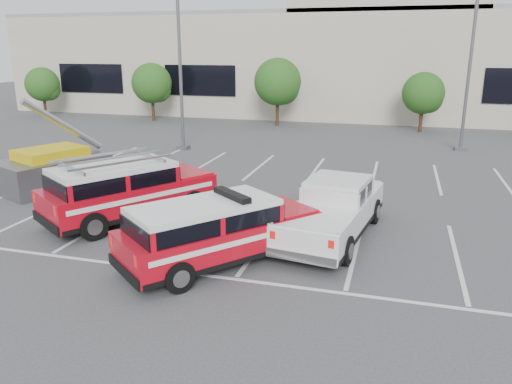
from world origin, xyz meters
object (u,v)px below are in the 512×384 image
at_px(tree_mid_left, 279,84).
at_px(convention_building, 363,57).
at_px(white_pickup, 333,215).
at_px(ladder_suv, 127,194).
at_px(tree_left, 153,85).
at_px(tree_mid_right, 425,95).
at_px(utility_rig, 49,170).
at_px(fire_chief_suv, 218,236).
at_px(light_pole_left, 180,54).
at_px(tree_far_left, 44,86).
at_px(light_pole_mid, 471,54).

bearing_deg(tree_mid_left, convention_building, 62.60).
xyz_separation_m(white_pickup, ladder_suv, (-6.74, -0.31, 0.19)).
distance_m(tree_left, tree_mid_right, 20.00).
height_order(tree_left, utility_rig, tree_left).
distance_m(tree_left, tree_mid_left, 10.00).
bearing_deg(fire_chief_suv, utility_rig, -170.08).
xyz_separation_m(tree_left, light_pole_left, (6.91, -10.05, 2.41)).
bearing_deg(fire_chief_suv, white_pickup, 85.06).
relative_size(convention_building, white_pickup, 10.33).
distance_m(tree_far_left, tree_mid_right, 30.00).
xyz_separation_m(tree_far_left, ladder_suv, (20.08, -21.62, -1.63)).
bearing_deg(tree_far_left, convention_building, 21.37).
height_order(ladder_suv, utility_rig, utility_rig).
relative_size(tree_far_left, tree_left, 0.90).
relative_size(tree_mid_left, ladder_suv, 0.83).
xyz_separation_m(light_pole_left, fire_chief_suv, (7.26, -14.02, -4.42)).
relative_size(tree_mid_right, white_pickup, 0.69).
xyz_separation_m(white_pickup, utility_rig, (-11.83, 2.33, 0.06)).
bearing_deg(utility_rig, white_pickup, 11.82).
bearing_deg(white_pickup, convention_building, 101.62).
bearing_deg(utility_rig, light_pole_mid, 60.37).
height_order(light_pole_left, ladder_suv, light_pole_left).
relative_size(convention_building, light_pole_mid, 5.86).
distance_m(light_pole_left, utility_rig, 10.16).
bearing_deg(utility_rig, ladder_suv, -4.42).
height_order(tree_mid_left, white_pickup, tree_mid_left).
bearing_deg(ladder_suv, tree_mid_right, 98.19).
distance_m(tree_far_left, light_pole_mid, 32.59).
relative_size(convention_building, tree_mid_left, 12.38).
bearing_deg(tree_far_left, tree_mid_left, 0.00).
distance_m(tree_far_left, white_pickup, 34.30).
relative_size(tree_far_left, ladder_suv, 0.69).
relative_size(fire_chief_suv, utility_rig, 1.09).
bearing_deg(light_pole_mid, convention_building, 113.26).
bearing_deg(tree_left, white_pickup, -51.72).
xyz_separation_m(tree_far_left, tree_mid_right, (30.00, 0.00, 0.00)).
xyz_separation_m(tree_mid_left, utility_rig, (-5.01, -18.98, -2.30)).
xyz_separation_m(tree_mid_left, light_pole_mid, (11.91, -6.05, 2.14)).
bearing_deg(tree_mid_right, light_pole_left, -142.50).
height_order(light_pole_left, fire_chief_suv, light_pole_left).
distance_m(light_pole_mid, utility_rig, 21.76).
distance_m(convention_building, ladder_suv, 32.06).
height_order(tree_left, ladder_suv, tree_left).
xyz_separation_m(convention_building, light_pole_mid, (6.82, -15.86, 0.47)).
bearing_deg(fire_chief_suv, ladder_suv, -172.01).
distance_m(light_pole_mid, white_pickup, 16.71).
xyz_separation_m(tree_left, white_pickup, (16.81, -21.31, -2.09)).
distance_m(convention_building, fire_chief_suv, 34.12).
distance_m(convention_building, utility_rig, 30.77).
distance_m(tree_left, utility_rig, 19.73).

